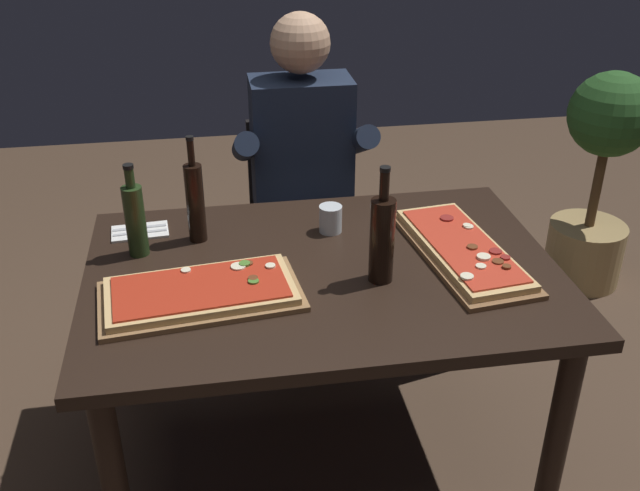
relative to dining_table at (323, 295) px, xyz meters
name	(u,v)px	position (x,y,z in m)	size (l,w,h in m)	color
ground_plane	(322,452)	(0.00, 0.00, -0.64)	(6.40, 6.40, 0.00)	#4C3828
dining_table	(323,295)	(0.00, 0.00, 0.00)	(1.40, 0.96, 0.74)	black
pizza_rectangular_front	(201,293)	(-0.36, -0.11, 0.11)	(0.58, 0.35, 0.05)	olive
pizza_rectangular_left	(462,250)	(0.43, 0.01, 0.12)	(0.31, 0.62, 0.05)	brown
wine_bottle_dark	(382,238)	(0.15, -0.09, 0.23)	(0.07, 0.07, 0.35)	black
oil_bottle_amber	(195,201)	(-0.36, 0.24, 0.23)	(0.06, 0.06, 0.35)	black
vinegar_bottle_green	(135,218)	(-0.54, 0.18, 0.22)	(0.06, 0.06, 0.30)	#233819
tumbler_near_camera	(330,220)	(0.06, 0.23, 0.13)	(0.07, 0.07, 0.09)	silver
napkin_cutlery_set	(140,231)	(-0.55, 0.32, 0.10)	(0.19, 0.12, 0.01)	white
diner_chair	(300,216)	(0.05, 0.86, -0.16)	(0.44, 0.44, 0.87)	black
seated_diner	(303,171)	(0.05, 0.74, 0.10)	(0.53, 0.41, 1.33)	#23232D
potted_plant_corner	(599,176)	(1.41, 0.93, -0.10)	(0.37, 0.37, 1.01)	tan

